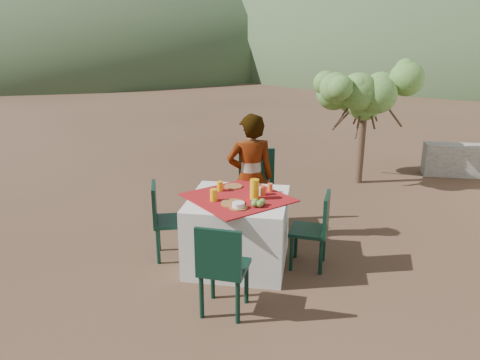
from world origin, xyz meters
name	(u,v)px	position (x,y,z in m)	size (l,w,h in m)	color
ground	(274,250)	(0.00, 0.00, 0.00)	(160.00, 160.00, 0.00)	#3A271A
table	(238,230)	(-0.36, -0.37, 0.38)	(1.30, 1.30, 0.76)	beige
chair_far	(257,184)	(-0.30, 0.70, 0.55)	(0.54, 0.54, 0.99)	black
chair_near	(222,266)	(-0.34, -1.36, 0.49)	(0.44, 0.44, 0.87)	black
chair_left	(165,217)	(-1.18, -0.36, 0.47)	(0.50, 0.50, 0.86)	black
chair_right	(316,227)	(0.46, -0.33, 0.46)	(0.42, 0.42, 0.83)	black
person	(250,178)	(-0.32, 0.28, 0.77)	(0.56, 0.37, 1.53)	#8C6651
shrub_tree	(368,99)	(1.21, 2.77, 1.38)	(1.48, 1.45, 1.74)	#4D3626
hill_near_left	(80,62)	(-18.00, 30.00, 0.00)	(40.00, 40.00, 16.00)	#304929
hill_near_right	(466,61)	(12.00, 36.00, 0.00)	(48.00, 48.00, 20.00)	#304929
hill_far_center	(281,51)	(-4.00, 52.00, 0.00)	(60.00, 60.00, 24.00)	slate
plate_far	(233,186)	(-0.47, -0.06, 0.77)	(0.20, 0.20, 0.01)	brown
plate_near	(233,203)	(-0.38, -0.58, 0.77)	(0.24, 0.24, 0.01)	brown
glass_far	(220,186)	(-0.59, -0.21, 0.81)	(0.07, 0.07, 0.11)	#E8A70E
glass_near	(214,195)	(-0.59, -0.52, 0.82)	(0.08, 0.08, 0.12)	#E8A70E
juice_pitcher	(254,189)	(-0.19, -0.39, 0.87)	(0.10, 0.10, 0.21)	#E8A70E
bowl_plate	(238,207)	(-0.31, -0.68, 0.77)	(0.19, 0.19, 0.01)	brown
white_bowl	(238,205)	(-0.31, -0.68, 0.80)	(0.12, 0.12, 0.05)	white
jar_left	(263,190)	(-0.11, -0.26, 0.81)	(0.06, 0.06, 0.10)	orange
jar_right	(270,187)	(-0.05, -0.14, 0.81)	(0.06, 0.06, 0.09)	orange
napkin_holder	(258,191)	(-0.16, -0.28, 0.81)	(0.07, 0.04, 0.09)	white
fruit_cluster	(258,203)	(-0.12, -0.60, 0.80)	(0.14, 0.13, 0.07)	#5C8831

